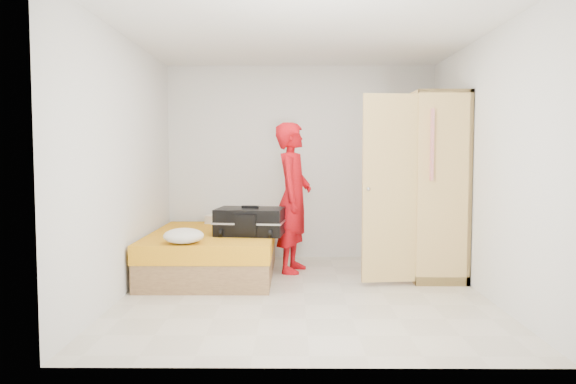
{
  "coord_description": "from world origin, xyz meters",
  "views": [
    {
      "loc": [
        -0.12,
        -5.64,
        1.43
      ],
      "look_at": [
        -0.16,
        0.51,
        1.0
      ],
      "focal_mm": 35.0,
      "sensor_mm": 36.0,
      "label": 1
    }
  ],
  "objects_px": {
    "wardrobe": "(428,190)",
    "suitcase": "(250,221)",
    "person": "(293,198)",
    "round_cushion": "(184,236)",
    "bed": "(213,253)"
  },
  "relations": [
    {
      "from": "wardrobe",
      "to": "suitcase",
      "type": "relative_size",
      "value": 2.53
    },
    {
      "from": "person",
      "to": "round_cushion",
      "type": "relative_size",
      "value": 4.3
    },
    {
      "from": "bed",
      "to": "round_cushion",
      "type": "height_order",
      "value": "round_cushion"
    },
    {
      "from": "suitcase",
      "to": "round_cushion",
      "type": "xyz_separation_m",
      "value": [
        -0.64,
        -0.65,
        -0.07
      ]
    },
    {
      "from": "wardrobe",
      "to": "suitcase",
      "type": "xyz_separation_m",
      "value": [
        -2.05,
        -0.14,
        -0.35
      ]
    },
    {
      "from": "round_cushion",
      "to": "wardrobe",
      "type": "bearing_deg",
      "value": 16.46
    },
    {
      "from": "bed",
      "to": "wardrobe",
      "type": "height_order",
      "value": "wardrobe"
    },
    {
      "from": "wardrobe",
      "to": "round_cushion",
      "type": "relative_size",
      "value": 5.05
    },
    {
      "from": "suitcase",
      "to": "round_cushion",
      "type": "relative_size",
      "value": 2.0
    },
    {
      "from": "bed",
      "to": "suitcase",
      "type": "distance_m",
      "value": 0.63
    },
    {
      "from": "person",
      "to": "wardrobe",
      "type": "bearing_deg",
      "value": -85.37
    },
    {
      "from": "bed",
      "to": "suitcase",
      "type": "xyz_separation_m",
      "value": [
        0.45,
        -0.19,
        0.4
      ]
    },
    {
      "from": "suitcase",
      "to": "round_cushion",
      "type": "height_order",
      "value": "suitcase"
    },
    {
      "from": "bed",
      "to": "wardrobe",
      "type": "distance_m",
      "value": 2.61
    },
    {
      "from": "wardrobe",
      "to": "suitcase",
      "type": "height_order",
      "value": "wardrobe"
    }
  ]
}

